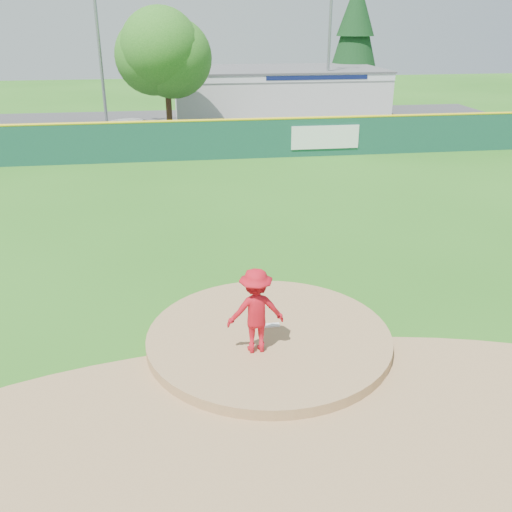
{
  "coord_description": "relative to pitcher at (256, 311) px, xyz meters",
  "views": [
    {
      "loc": [
        -1.92,
        -11.0,
        6.86
      ],
      "look_at": [
        0.0,
        2.0,
        1.3
      ],
      "focal_mm": 40.0,
      "sensor_mm": 36.0,
      "label": 1
    }
  ],
  "objects": [
    {
      "name": "ground",
      "position": [
        0.39,
        0.63,
        -1.19
      ],
      "size": [
        120.0,
        120.0,
        0.0
      ],
      "primitive_type": "plane",
      "color": "#286B19",
      "rests_on": "ground"
    },
    {
      "name": "pitchers_mound",
      "position": [
        0.39,
        0.63,
        -1.19
      ],
      "size": [
        5.5,
        5.5,
        0.5
      ],
      "primitive_type": "cylinder",
      "color": "#9E774C",
      "rests_on": "ground"
    },
    {
      "name": "pitching_rubber",
      "position": [
        0.39,
        0.93,
        -0.92
      ],
      "size": [
        0.6,
        0.15,
        0.04
      ],
      "primitive_type": "cube",
      "color": "white",
      "rests_on": "pitchers_mound"
    },
    {
      "name": "infield_dirt_arc",
      "position": [
        0.39,
        -2.37,
        -1.18
      ],
      "size": [
        15.4,
        15.4,
        0.01
      ],
      "primitive_type": "cylinder",
      "color": "#9E774C",
      "rests_on": "ground"
    },
    {
      "name": "parking_lot",
      "position": [
        0.39,
        27.63,
        -1.18
      ],
      "size": [
        44.0,
        16.0,
        0.02
      ],
      "primitive_type": "cube",
      "color": "#38383A",
      "rests_on": "ground"
    },
    {
      "name": "pitcher",
      "position": [
        0.0,
        0.0,
        0.0
      ],
      "size": [
        1.24,
        0.76,
        1.87
      ],
      "primitive_type": "imported",
      "rotation": [
        0.0,
        0.0,
        3.19
      ],
      "color": "red",
      "rests_on": "pitchers_mound"
    },
    {
      "name": "van",
      "position": [
        -3.39,
        22.08,
        -0.39
      ],
      "size": [
        6.07,
        3.89,
        1.56
      ],
      "primitive_type": "imported",
      "rotation": [
        0.0,
        0.0,
        1.32
      ],
      "color": "silver",
      "rests_on": "parking_lot"
    },
    {
      "name": "pool_building_grp",
      "position": [
        6.39,
        32.63,
        0.48
      ],
      "size": [
        15.2,
        8.2,
        3.31
      ],
      "color": "silver",
      "rests_on": "ground"
    },
    {
      "name": "fence_banners",
      "position": [
        -3.1,
        18.55,
        -0.19
      ],
      "size": [
        22.58,
        0.04,
        1.2
      ],
      "color": "#57140C",
      "rests_on": "ground"
    },
    {
      "name": "outfield_fence",
      "position": [
        0.39,
        18.63,
        -0.1
      ],
      "size": [
        40.0,
        0.14,
        2.07
      ],
      "color": "#16493A",
      "rests_on": "ground"
    },
    {
      "name": "deciduous_tree",
      "position": [
        -1.61,
        25.63,
        3.37
      ],
      "size": [
        5.6,
        5.6,
        7.36
      ],
      "color": "#382314",
      "rests_on": "ground"
    },
    {
      "name": "conifer_tree",
      "position": [
        13.39,
        36.63,
        4.36
      ],
      "size": [
        4.4,
        4.4,
        9.5
      ],
      "color": "#382314",
      "rests_on": "ground"
    },
    {
      "name": "light_pole_left",
      "position": [
        -5.61,
        27.63,
        4.86
      ],
      "size": [
        1.75,
        0.25,
        11.0
      ],
      "color": "gray",
      "rests_on": "ground"
    },
    {
      "name": "light_pole_right",
      "position": [
        9.39,
        29.63,
        4.36
      ],
      "size": [
        1.75,
        0.25,
        10.0
      ],
      "color": "gray",
      "rests_on": "ground"
    }
  ]
}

